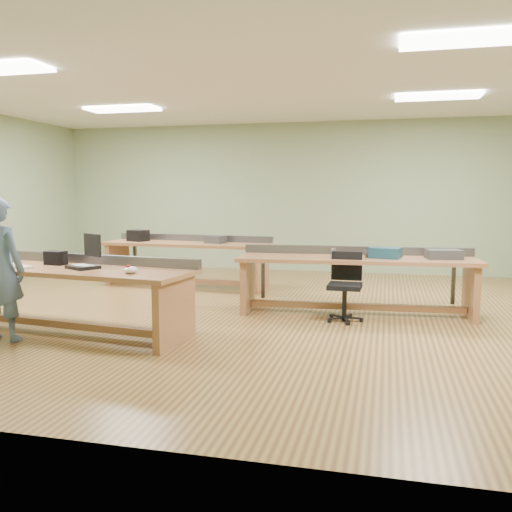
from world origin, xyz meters
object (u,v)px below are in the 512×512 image
at_px(drinks_can, 334,253).
at_px(laptop_base, 83,267).
at_px(workbench_front, 58,283).
at_px(person, 0,269).
at_px(mug, 369,254).
at_px(task_chair, 345,296).
at_px(parts_bin_teal, 385,253).
at_px(workbench_back, 187,254).
at_px(parts_bin_grey, 444,254).
at_px(camera_bag, 56,258).
at_px(workbench_mid, 356,271).

bearing_deg(drinks_can, laptop_base, -145.80).
bearing_deg(workbench_front, drinks_can, 36.54).
distance_m(workbench_front, person, 0.65).
relative_size(laptop_base, mug, 2.45).
distance_m(task_chair, drinks_can, 0.64).
xyz_separation_m(parts_bin_teal, mug, (-0.21, -0.01, -0.02)).
bearing_deg(person, workbench_back, -100.02).
bearing_deg(parts_bin_grey, task_chair, -156.69).
bearing_deg(parts_bin_grey, person, -153.83).
bearing_deg(workbench_back, laptop_base, -84.71).
xyz_separation_m(workbench_back, parts_bin_grey, (4.01, -1.43, 0.25)).
height_order(workbench_back, task_chair, workbench_back).
relative_size(workbench_front, mug, 25.51).
bearing_deg(parts_bin_grey, workbench_back, 160.34).
bearing_deg(mug, workbench_back, 153.76).
height_order(workbench_front, camera_bag, camera_bag).
bearing_deg(camera_bag, task_chair, 28.89).
bearing_deg(workbench_mid, parts_bin_teal, -5.36).
relative_size(person, laptop_base, 4.82).
height_order(workbench_front, workbench_mid, same).
relative_size(camera_bag, mug, 1.79).
xyz_separation_m(laptop_base, camera_bag, (-0.49, 0.23, 0.06)).
height_order(workbench_front, drinks_can, drinks_can).
bearing_deg(workbench_mid, task_chair, -106.82).
distance_m(workbench_front, parts_bin_teal, 4.02).
bearing_deg(mug, parts_bin_teal, 1.95).
height_order(parts_bin_grey, drinks_can, same).
height_order(workbench_mid, laptop_base, workbench_mid).
bearing_deg(person, parts_bin_grey, -153.52).
distance_m(person, camera_bag, 0.68).
distance_m(person, parts_bin_teal, 4.56).
xyz_separation_m(person, drinks_can, (3.32, 2.15, 0.04)).
bearing_deg(workbench_back, workbench_mid, -22.94).
distance_m(laptop_base, mug, 3.53).
relative_size(person, parts_bin_teal, 4.01).
bearing_deg(drinks_can, workbench_mid, 16.94).
bearing_deg(mug, drinks_can, -171.19).
bearing_deg(parts_bin_teal, workbench_front, -154.29).
xyz_separation_m(task_chair, drinks_can, (-0.18, 0.36, 0.50)).
bearing_deg(workbench_back, parts_bin_teal, -20.41).
height_order(camera_bag, parts_bin_grey, camera_bag).
bearing_deg(workbench_front, workbench_mid, 35.54).
distance_m(workbench_mid, workbench_back, 3.29).
relative_size(camera_bag, drinks_can, 2.00).
distance_m(person, drinks_can, 3.96).
relative_size(laptop_base, task_chair, 0.38).
relative_size(parts_bin_grey, mug, 3.28).
bearing_deg(task_chair, laptop_base, -151.51).
bearing_deg(task_chair, parts_bin_teal, 44.22).
relative_size(task_chair, mug, 6.51).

